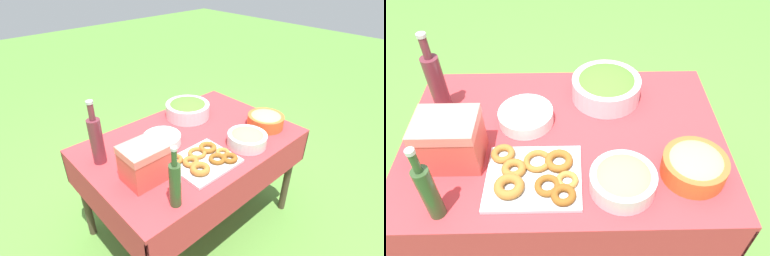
% 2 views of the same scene
% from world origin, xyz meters
% --- Properties ---
extents(ground_plane, '(14.00, 14.00, 0.00)m').
position_xyz_m(ground_plane, '(0.00, 0.00, 0.00)').
color(ground_plane, '#568C38').
extents(picnic_table, '(1.35, 0.91, 0.73)m').
position_xyz_m(picnic_table, '(0.00, 0.00, 0.63)').
color(picnic_table, '#B73338').
rests_on(picnic_table, ground_plane).
extents(salad_bowl, '(0.32, 0.32, 0.12)m').
position_xyz_m(salad_bowl, '(0.19, 0.26, 0.79)').
color(salad_bowl, silver).
rests_on(salad_bowl, picnic_table).
extents(pasta_bowl, '(0.25, 0.25, 0.11)m').
position_xyz_m(pasta_bowl, '(0.49, -0.21, 0.78)').
color(pasta_bowl, '#E05B28').
rests_on(pasta_bowl, picnic_table).
extents(donut_platter, '(0.37, 0.32, 0.05)m').
position_xyz_m(donut_platter, '(-0.11, -0.22, 0.75)').
color(donut_platter, silver).
rests_on(donut_platter, picnic_table).
extents(plate_stack, '(0.24, 0.24, 0.06)m').
position_xyz_m(plate_stack, '(-0.17, 0.09, 0.76)').
color(plate_stack, white).
rests_on(plate_stack, picnic_table).
extents(olive_oil_bottle, '(0.06, 0.06, 0.33)m').
position_xyz_m(olive_oil_bottle, '(-0.44, -0.37, 0.86)').
color(olive_oil_bottle, '#2D4723').
rests_on(olive_oil_bottle, picnic_table).
extents(wine_bottle, '(0.07, 0.07, 0.39)m').
position_xyz_m(wine_bottle, '(-0.54, 0.19, 0.88)').
color(wine_bottle, maroon).
rests_on(wine_bottle, picnic_table).
extents(bread_bowl, '(0.25, 0.25, 0.10)m').
position_xyz_m(bread_bowl, '(0.22, -0.27, 0.78)').
color(bread_bowl, silver).
rests_on(bread_bowl, picnic_table).
extents(cooler_box, '(0.24, 0.19, 0.21)m').
position_xyz_m(cooler_box, '(-0.43, -0.12, 0.83)').
color(cooler_box, '#E04C42').
rests_on(cooler_box, picnic_table).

